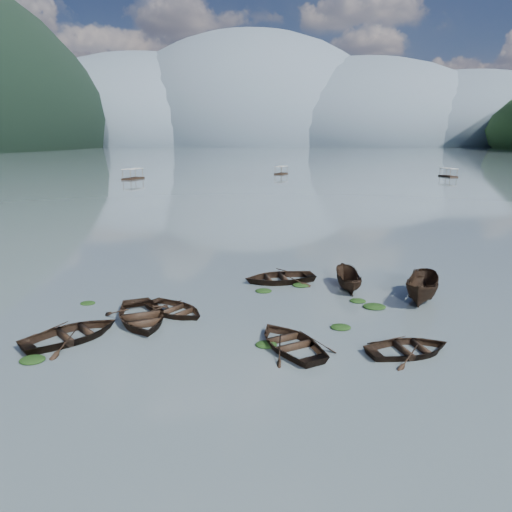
# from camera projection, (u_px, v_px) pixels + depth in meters

# --- Properties ---
(ground_plane) EXTENTS (2400.00, 2400.00, 0.00)m
(ground_plane) POSITION_uv_depth(u_px,v_px,m) (239.00, 372.00, 19.13)
(ground_plane) COLOR #4C5A5F
(haze_mtn_a) EXTENTS (520.00, 520.00, 280.00)m
(haze_mtn_a) POSITION_uv_depth(u_px,v_px,m) (151.00, 145.00, 904.61)
(haze_mtn_a) COLOR #475666
(haze_mtn_a) RESTS_ON ground
(haze_mtn_b) EXTENTS (520.00, 520.00, 340.00)m
(haze_mtn_b) POSITION_uv_depth(u_px,v_px,m) (252.00, 145.00, 893.39)
(haze_mtn_b) COLOR #475666
(haze_mtn_b) RESTS_ON ground
(haze_mtn_c) EXTENTS (520.00, 520.00, 260.00)m
(haze_mtn_c) POSITION_uv_depth(u_px,v_px,m) (355.00, 146.00, 882.17)
(haze_mtn_c) COLOR #475666
(haze_mtn_c) RESTS_ON ground
(haze_mtn_d) EXTENTS (520.00, 520.00, 220.00)m
(haze_mtn_d) POSITION_uv_depth(u_px,v_px,m) (450.00, 146.00, 872.07)
(haze_mtn_d) COLOR #475666
(haze_mtn_d) RESTS_ON ground
(rowboat_0) EXTENTS (5.42, 6.14, 1.05)m
(rowboat_0) POSITION_uv_depth(u_px,v_px,m) (141.00, 322.00, 24.48)
(rowboat_0) COLOR black
(rowboat_0) RESTS_ON ground
(rowboat_1) EXTENTS (5.63, 5.67, 0.97)m
(rowboat_1) POSITION_uv_depth(u_px,v_px,m) (72.00, 339.00, 22.30)
(rowboat_1) COLOR black
(rowboat_1) RESTS_ON ground
(rowboat_3) EXTENTS (5.03, 5.47, 0.93)m
(rowboat_3) POSITION_uv_depth(u_px,v_px,m) (291.00, 347.00, 21.43)
(rowboat_3) COLOR black
(rowboat_3) RESTS_ON ground
(rowboat_4) EXTENTS (4.74, 3.99, 0.84)m
(rowboat_4) POSITION_uv_depth(u_px,v_px,m) (409.00, 353.00, 20.85)
(rowboat_4) COLOR black
(rowboat_4) RESTS_ON ground
(rowboat_5) EXTENTS (3.51, 5.10, 1.85)m
(rowboat_5) POSITION_uv_depth(u_px,v_px,m) (422.00, 300.00, 27.74)
(rowboat_5) COLOR black
(rowboat_5) RESTS_ON ground
(rowboat_6) EXTENTS (5.06, 4.77, 0.85)m
(rowboat_6) POSITION_uv_depth(u_px,v_px,m) (174.00, 313.00, 25.66)
(rowboat_6) COLOR black
(rowboat_6) RESTS_ON ground
(rowboat_7) EXTENTS (5.69, 4.75, 1.01)m
(rowboat_7) POSITION_uv_depth(u_px,v_px,m) (279.00, 282.00, 31.42)
(rowboat_7) COLOR black
(rowboat_7) RESTS_ON ground
(rowboat_8) EXTENTS (1.63, 3.88, 1.47)m
(rowboat_8) POSITION_uv_depth(u_px,v_px,m) (347.00, 289.00, 29.93)
(rowboat_8) COLOR black
(rowboat_8) RESTS_ON ground
(weed_clump_0) EXTENTS (1.13, 0.92, 0.25)m
(weed_clump_0) POSITION_uv_depth(u_px,v_px,m) (33.00, 361.00, 20.10)
(weed_clump_0) COLOR black
(weed_clump_0) RESTS_ON ground
(weed_clump_1) EXTENTS (1.04, 0.83, 0.23)m
(weed_clump_1) POSITION_uv_depth(u_px,v_px,m) (266.00, 346.00, 21.61)
(weed_clump_1) COLOR black
(weed_clump_1) RESTS_ON ground
(weed_clump_2) EXTENTS (1.07, 0.86, 0.23)m
(weed_clump_2) POSITION_uv_depth(u_px,v_px,m) (341.00, 328.00, 23.62)
(weed_clump_2) COLOR black
(weed_clump_2) RESTS_ON ground
(weed_clump_3) EXTENTS (0.98, 0.83, 0.22)m
(weed_clump_3) POSITION_uv_depth(u_px,v_px,m) (358.00, 302.00, 27.51)
(weed_clump_3) COLOR black
(weed_clump_3) RESTS_ON ground
(weed_clump_4) EXTENTS (1.33, 1.05, 0.27)m
(weed_clump_4) POSITION_uv_depth(u_px,v_px,m) (374.00, 308.00, 26.50)
(weed_clump_4) COLOR black
(weed_clump_4) RESTS_ON ground
(weed_clump_5) EXTENTS (0.90, 0.72, 0.19)m
(weed_clump_5) POSITION_uv_depth(u_px,v_px,m) (88.00, 304.00, 27.16)
(weed_clump_5) COLOR black
(weed_clump_5) RESTS_ON ground
(weed_clump_6) EXTENTS (1.07, 0.89, 0.22)m
(weed_clump_6) POSITION_uv_depth(u_px,v_px,m) (264.00, 292.00, 29.34)
(weed_clump_6) COLOR black
(weed_clump_6) RESTS_ON ground
(weed_clump_7) EXTENTS (1.14, 0.91, 0.25)m
(weed_clump_7) POSITION_uv_depth(u_px,v_px,m) (301.00, 286.00, 30.46)
(weed_clump_7) COLOR black
(weed_clump_7) RESTS_ON ground
(pontoon_left) EXTENTS (4.25, 6.98, 2.50)m
(pontoon_left) POSITION_uv_depth(u_px,v_px,m) (133.00, 179.00, 114.72)
(pontoon_left) COLOR black
(pontoon_left) RESTS_ON ground
(pontoon_centre) EXTENTS (4.14, 6.17, 2.19)m
(pontoon_centre) POSITION_uv_depth(u_px,v_px,m) (281.00, 174.00, 131.46)
(pontoon_centre) COLOR black
(pontoon_centre) RESTS_ON ground
(pontoon_right) EXTENTS (3.61, 6.06, 2.17)m
(pontoon_right) POSITION_uv_depth(u_px,v_px,m) (448.00, 177.00, 122.02)
(pontoon_right) COLOR black
(pontoon_right) RESTS_ON ground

